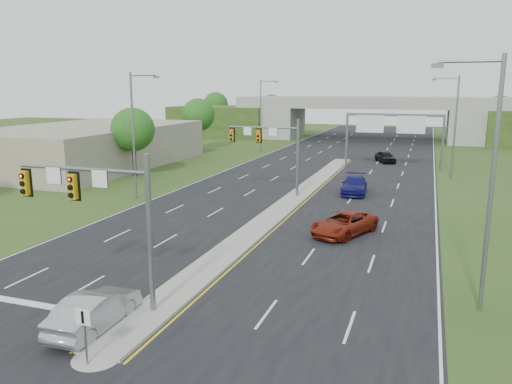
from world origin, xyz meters
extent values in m
plane|color=#2B4016|center=(0.00, 0.00, 0.00)|extent=(240.00, 240.00, 0.00)
cube|color=black|center=(0.00, 35.00, 0.01)|extent=(24.00, 160.00, 0.02)
cube|color=gray|center=(0.00, 23.00, 0.10)|extent=(2.00, 54.00, 0.16)
cone|color=gray|center=(0.00, -4.00, 0.10)|extent=(2.00, 2.00, 0.16)
cube|color=gold|center=(-1.15, 23.00, 0.03)|extent=(0.12, 54.00, 0.01)
cube|color=gold|center=(1.15, 23.00, 0.03)|extent=(0.12, 54.00, 0.01)
cube|color=silver|center=(-11.80, 35.00, 0.03)|extent=(0.12, 160.00, 0.01)
cube|color=silver|center=(11.80, 35.00, 0.03)|extent=(0.12, 160.00, 0.01)
cube|color=silver|center=(-6.50, -1.00, 0.03)|extent=(10.50, 0.50, 0.01)
cylinder|color=slate|center=(0.00, 0.00, 3.50)|extent=(0.24, 0.24, 7.00)
cylinder|color=slate|center=(-3.25, 0.00, 6.20)|extent=(6.50, 0.16, 0.16)
cube|color=#CE980C|center=(-3.58, -0.25, 5.45)|extent=(0.35, 0.25, 1.10)
cube|color=#CE980C|center=(-6.17, -0.25, 5.45)|extent=(0.35, 0.25, 1.10)
cube|color=black|center=(-3.58, -0.11, 5.45)|extent=(0.55, 0.04, 1.30)
cube|color=black|center=(-6.17, -0.11, 5.45)|extent=(0.55, 0.04, 1.30)
sphere|color=#FF0C05|center=(-3.58, -0.38, 5.80)|extent=(0.20, 0.20, 0.20)
sphere|color=#FF0C05|center=(-6.17, -0.38, 5.80)|extent=(0.20, 0.20, 0.20)
cube|color=white|center=(-4.68, -0.10, 5.85)|extent=(0.75, 0.04, 0.75)
cube|color=white|center=(-2.27, -0.10, 5.85)|extent=(0.75, 0.04, 0.75)
cylinder|color=slate|center=(0.00, 25.00, 3.50)|extent=(0.24, 0.24, 7.00)
cylinder|color=slate|center=(-3.25, 25.00, 6.20)|extent=(6.50, 0.16, 0.16)
cube|color=#CE980C|center=(-3.58, 24.75, 5.45)|extent=(0.35, 0.25, 1.10)
cube|color=#CE980C|center=(-6.17, 24.75, 5.45)|extent=(0.35, 0.25, 1.10)
cube|color=black|center=(-3.58, 24.89, 5.45)|extent=(0.55, 0.04, 1.30)
cube|color=black|center=(-6.17, 24.89, 5.45)|extent=(0.55, 0.04, 1.30)
sphere|color=#FF0C05|center=(-3.58, 24.62, 5.80)|extent=(0.20, 0.20, 0.20)
sphere|color=#FF0C05|center=(-6.17, 24.62, 5.80)|extent=(0.20, 0.20, 0.20)
cube|color=white|center=(-4.68, 24.90, 5.85)|extent=(0.75, 0.04, 0.75)
cube|color=white|center=(-2.27, 24.90, 5.85)|extent=(0.75, 0.04, 0.75)
cylinder|color=slate|center=(0.00, -4.50, 1.10)|extent=(0.08, 0.08, 2.20)
cube|color=white|center=(0.00, -4.55, 1.90)|extent=(0.60, 0.04, 0.60)
cube|color=black|center=(0.00, -4.58, 1.90)|extent=(0.10, 0.02, 0.45)
cylinder|color=slate|center=(1.20, 45.00, 3.30)|extent=(0.28, 0.28, 6.60)
cylinder|color=slate|center=(12.50, 45.00, 3.30)|extent=(0.28, 0.28, 6.60)
cube|color=slate|center=(6.85, 45.00, 6.50)|extent=(11.50, 0.35, 0.35)
cube|color=#0D5D1A|center=(4.00, 44.80, 5.40)|extent=(3.20, 0.08, 2.00)
cube|color=#0D5D1A|center=(8.80, 44.80, 5.40)|extent=(3.20, 0.08, 2.00)
cube|color=silver|center=(4.00, 44.75, 5.40)|extent=(3.30, 0.03, 2.10)
cube|color=silver|center=(8.80, 44.75, 5.40)|extent=(3.30, 0.03, 2.10)
cube|color=gray|center=(-17.00, 80.00, 3.00)|extent=(6.00, 12.00, 6.00)
cube|color=gray|center=(17.00, 80.00, 3.00)|extent=(6.00, 12.00, 6.00)
cube|color=#2B4016|center=(-30.00, 80.00, 3.00)|extent=(20.00, 14.00, 6.00)
cube|color=gray|center=(0.00, 80.00, 6.60)|extent=(50.00, 12.00, 1.20)
cube|color=gray|center=(0.00, 74.20, 7.65)|extent=(50.00, 0.40, 0.90)
cube|color=gray|center=(0.00, 85.80, 7.65)|extent=(50.00, 0.40, 0.90)
cylinder|color=slate|center=(-13.50, 20.00, 5.50)|extent=(0.20, 0.20, 11.00)
cylinder|color=slate|center=(-12.25, 20.00, 10.70)|extent=(2.50, 0.12, 0.12)
cube|color=slate|center=(-11.00, 20.00, 10.55)|extent=(0.50, 0.25, 0.18)
cylinder|color=slate|center=(-13.50, 55.00, 5.50)|extent=(0.20, 0.20, 11.00)
cylinder|color=slate|center=(-12.25, 55.00, 10.70)|extent=(2.50, 0.12, 0.12)
cube|color=slate|center=(-11.00, 55.00, 10.55)|extent=(0.50, 0.25, 0.18)
cylinder|color=slate|center=(13.50, 5.00, 5.50)|extent=(0.20, 0.20, 11.00)
cylinder|color=slate|center=(12.25, 5.00, 10.70)|extent=(2.50, 0.12, 0.12)
cube|color=slate|center=(11.00, 5.00, 10.55)|extent=(0.50, 0.25, 0.18)
cylinder|color=slate|center=(13.50, 40.00, 5.50)|extent=(0.20, 0.20, 11.00)
cylinder|color=slate|center=(12.25, 40.00, 10.70)|extent=(2.50, 0.12, 0.12)
cube|color=slate|center=(11.00, 40.00, 10.55)|extent=(0.50, 0.25, 0.18)
cylinder|color=#382316|center=(-20.00, 30.00, 2.00)|extent=(0.44, 0.44, 4.00)
sphere|color=#204C14|center=(-20.00, 30.00, 5.20)|extent=(4.80, 4.80, 4.80)
cylinder|color=#382316|center=(-24.00, 55.00, 2.12)|extent=(0.44, 0.44, 4.25)
sphere|color=#204C14|center=(-24.00, 55.00, 5.53)|extent=(5.20, 5.20, 5.20)
cylinder|color=#382316|center=(-38.00, 94.00, 2.25)|extent=(0.44, 0.44, 4.50)
sphere|color=#204C14|center=(-38.00, 94.00, 5.85)|extent=(6.00, 6.00, 6.00)
cylinder|color=#382316|center=(-24.00, 94.00, 2.12)|extent=(0.44, 0.44, 4.25)
sphere|color=#204C14|center=(-24.00, 94.00, 5.53)|extent=(5.60, 5.60, 5.60)
cylinder|color=#382316|center=(24.00, 94.00, 2.12)|extent=(0.44, 0.44, 4.25)
sphere|color=#204C14|center=(24.00, 94.00, 5.53)|extent=(5.60, 5.60, 5.60)
cube|color=gray|center=(-30.00, 35.00, 2.50)|extent=(18.00, 30.00, 5.00)
imported|color=#95999C|center=(-1.50, -1.99, 0.79)|extent=(1.79, 4.75, 1.55)
imported|color=maroon|center=(5.89, 14.71, 0.78)|extent=(4.47, 6.03, 1.52)
imported|color=#0D0E4F|center=(4.61, 28.44, 0.82)|extent=(2.67, 5.65, 1.59)
imported|color=black|center=(5.63, 50.00, 0.76)|extent=(3.41, 4.67, 1.48)
camera|label=1|loc=(10.84, -17.66, 9.61)|focal=35.00mm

